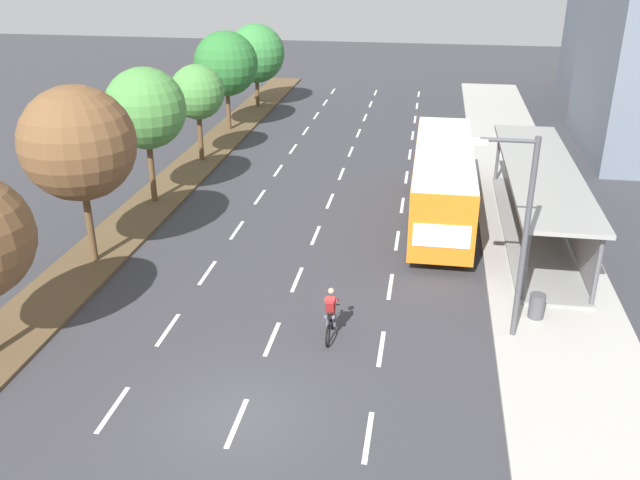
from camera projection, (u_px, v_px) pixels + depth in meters
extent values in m
plane|color=#38383D|center=(240.00, 416.00, 18.54)|extent=(140.00, 140.00, 0.00)
cube|color=brown|center=(190.00, 169.00, 37.76)|extent=(2.60, 52.00, 0.12)
cube|color=#ADAAA3|center=(519.00, 186.00, 35.18)|extent=(4.50, 52.00, 0.15)
cube|color=white|center=(113.00, 409.00, 18.80)|extent=(0.14, 2.03, 0.01)
cube|color=white|center=(168.00, 330.00, 22.58)|extent=(0.14, 2.03, 0.01)
cube|color=white|center=(207.00, 273.00, 26.36)|extent=(0.14, 2.03, 0.01)
cube|color=white|center=(237.00, 230.00, 30.15)|extent=(0.14, 2.03, 0.01)
cube|color=white|center=(260.00, 197.00, 33.93)|extent=(0.14, 2.03, 0.01)
cube|color=white|center=(278.00, 170.00, 37.72)|extent=(0.14, 2.03, 0.01)
cube|color=white|center=(293.00, 149.00, 41.50)|extent=(0.14, 2.03, 0.01)
cube|color=white|center=(306.00, 131.00, 45.29)|extent=(0.14, 2.03, 0.01)
cube|color=white|center=(316.00, 116.00, 49.07)|extent=(0.14, 2.03, 0.01)
cube|color=white|center=(325.00, 102.00, 52.86)|extent=(0.14, 2.03, 0.01)
cube|color=white|center=(333.00, 91.00, 56.64)|extent=(0.14, 2.03, 0.01)
cube|color=white|center=(237.00, 423.00, 18.28)|extent=(0.14, 2.03, 0.01)
cube|color=white|center=(272.00, 339.00, 22.07)|extent=(0.14, 2.03, 0.01)
cube|color=white|center=(297.00, 279.00, 25.85)|extent=(0.14, 2.03, 0.01)
cube|color=white|center=(316.00, 235.00, 29.64)|extent=(0.14, 2.03, 0.01)
cube|color=white|center=(330.00, 201.00, 33.42)|extent=(0.14, 2.03, 0.01)
cube|color=white|center=(341.00, 174.00, 37.20)|extent=(0.14, 2.03, 0.01)
cube|color=white|center=(351.00, 152.00, 40.99)|extent=(0.14, 2.03, 0.01)
cube|color=white|center=(359.00, 133.00, 44.77)|extent=(0.14, 2.03, 0.01)
cube|color=white|center=(365.00, 117.00, 48.56)|extent=(0.14, 2.03, 0.01)
cube|color=white|center=(371.00, 104.00, 52.34)|extent=(0.14, 2.03, 0.01)
cube|color=white|center=(375.00, 93.00, 56.13)|extent=(0.14, 2.03, 0.01)
cube|color=white|center=(368.00, 437.00, 17.77)|extent=(0.14, 2.03, 0.01)
cube|color=white|center=(381.00, 348.00, 21.55)|extent=(0.14, 2.03, 0.01)
cube|color=white|center=(390.00, 286.00, 25.34)|extent=(0.14, 2.03, 0.01)
cube|color=white|center=(397.00, 240.00, 29.12)|extent=(0.14, 2.03, 0.01)
cube|color=white|center=(402.00, 205.00, 32.91)|extent=(0.14, 2.03, 0.01)
cube|color=white|center=(406.00, 177.00, 36.69)|extent=(0.14, 2.03, 0.01)
cube|color=white|center=(410.00, 154.00, 40.48)|extent=(0.14, 2.03, 0.01)
cube|color=white|center=(413.00, 135.00, 44.26)|extent=(0.14, 2.03, 0.01)
cube|color=white|center=(415.00, 119.00, 48.04)|extent=(0.14, 2.03, 0.01)
cube|color=white|center=(417.00, 106.00, 51.83)|extent=(0.14, 2.03, 0.01)
cube|color=white|center=(419.00, 94.00, 55.61)|extent=(0.14, 2.03, 0.01)
cube|color=gray|center=(533.00, 230.00, 29.64)|extent=(2.60, 13.37, 0.10)
cylinder|color=#56565B|center=(525.00, 265.00, 23.46)|extent=(0.16, 0.16, 2.60)
cylinder|color=#56565B|center=(498.00, 155.00, 35.06)|extent=(0.16, 0.16, 2.60)
cylinder|color=#56565B|center=(598.00, 270.00, 23.12)|extent=(0.16, 0.16, 2.60)
cylinder|color=#56565B|center=(546.00, 157.00, 34.72)|extent=(0.16, 0.16, 2.60)
cube|color=gray|center=(568.00, 203.00, 28.91)|extent=(0.10, 12.70, 2.34)
cube|color=gray|center=(542.00, 170.00, 28.53)|extent=(2.90, 13.77, 0.16)
cube|color=orange|center=(442.00, 182.00, 30.43)|extent=(2.50, 11.20, 2.80)
cube|color=#2D3D4C|center=(444.00, 163.00, 30.09)|extent=(2.54, 10.30, 0.90)
cube|color=silver|center=(445.00, 150.00, 29.84)|extent=(2.45, 10.98, 0.12)
cube|color=#2D3D4C|center=(443.00, 140.00, 35.36)|extent=(2.25, 0.06, 1.54)
cube|color=white|center=(442.00, 236.00, 25.45)|extent=(2.12, 0.04, 0.90)
cylinder|color=black|center=(418.00, 183.00, 34.27)|extent=(0.30, 1.00, 1.00)
cylinder|color=black|center=(463.00, 186.00, 33.95)|extent=(0.30, 1.00, 1.00)
cylinder|color=black|center=(412.00, 239.00, 28.02)|extent=(0.30, 1.00, 1.00)
cylinder|color=black|center=(467.00, 243.00, 27.69)|extent=(0.30, 1.00, 1.00)
torus|color=black|center=(333.00, 318.00, 22.55)|extent=(0.06, 0.72, 0.72)
torus|color=black|center=(328.00, 336.00, 21.56)|extent=(0.06, 0.72, 0.72)
cylinder|color=black|center=(330.00, 319.00, 21.94)|extent=(0.05, 0.94, 0.05)
cylinder|color=black|center=(330.00, 326.00, 21.92)|extent=(0.05, 0.57, 0.42)
cylinder|color=black|center=(330.00, 322.00, 21.75)|extent=(0.04, 0.04, 0.40)
cube|color=black|center=(330.00, 316.00, 21.67)|extent=(0.12, 0.24, 0.06)
cylinder|color=black|center=(333.00, 304.00, 22.28)|extent=(0.46, 0.04, 0.04)
cube|color=red|center=(330.00, 304.00, 21.70)|extent=(0.30, 0.36, 0.59)
cube|color=#A82323|center=(330.00, 306.00, 21.55)|extent=(0.26, 0.26, 0.42)
sphere|color=tan|center=(331.00, 291.00, 21.64)|extent=(0.20, 0.20, 0.20)
cylinder|color=#4C4C56|center=(327.00, 316.00, 21.85)|extent=(0.12, 0.42, 0.25)
cylinder|color=#4C4C56|center=(327.00, 320.00, 22.11)|extent=(0.10, 0.17, 0.41)
cylinder|color=#4C4C56|center=(334.00, 316.00, 21.82)|extent=(0.12, 0.42, 0.25)
cylinder|color=#4C4C56|center=(335.00, 321.00, 22.08)|extent=(0.10, 0.17, 0.41)
cylinder|color=red|center=(326.00, 299.00, 21.90)|extent=(0.09, 0.47, 0.28)
cylinder|color=red|center=(337.00, 300.00, 21.85)|extent=(0.09, 0.47, 0.28)
cylinder|color=brown|center=(90.00, 223.00, 26.51)|extent=(0.28, 0.28, 3.13)
sphere|color=brown|center=(78.00, 143.00, 25.22)|extent=(4.26, 4.26, 4.26)
cylinder|color=brown|center=(152.00, 170.00, 32.58)|extent=(0.28, 0.28, 3.07)
sphere|color=#4C8E42|center=(145.00, 108.00, 31.38)|extent=(3.72, 3.72, 3.72)
cylinder|color=brown|center=(200.00, 136.00, 38.66)|extent=(0.28, 0.28, 2.71)
sphere|color=#4C8E42|center=(197.00, 92.00, 37.65)|extent=(2.99, 2.99, 2.99)
cylinder|color=brown|center=(228.00, 108.00, 44.74)|extent=(0.28, 0.28, 2.70)
sphere|color=#2D7533|center=(226.00, 64.00, 43.57)|extent=(4.05, 4.05, 4.05)
cylinder|color=brown|center=(257.00, 91.00, 50.82)|extent=(0.28, 0.28, 2.28)
sphere|color=#38843D|center=(256.00, 53.00, 49.73)|extent=(4.15, 4.15, 4.15)
cylinder|color=#4C4C51|center=(525.00, 242.00, 20.73)|extent=(0.18, 0.18, 6.50)
cylinder|color=#4C4C51|center=(509.00, 140.00, 19.59)|extent=(1.60, 0.12, 0.12)
cube|color=silver|center=(480.00, 141.00, 19.73)|extent=(0.44, 0.24, 0.16)
cylinder|color=#4C4C51|center=(537.00, 306.00, 22.86)|extent=(0.52, 0.52, 0.85)
cube|color=slate|center=(628.00, 14.00, 50.58)|extent=(6.29, 15.17, 12.86)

